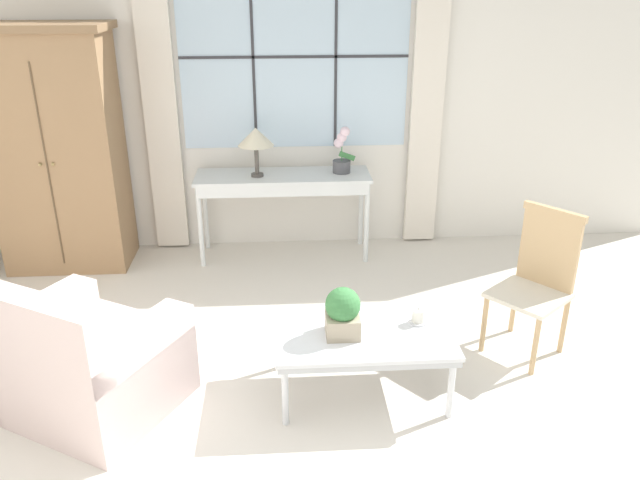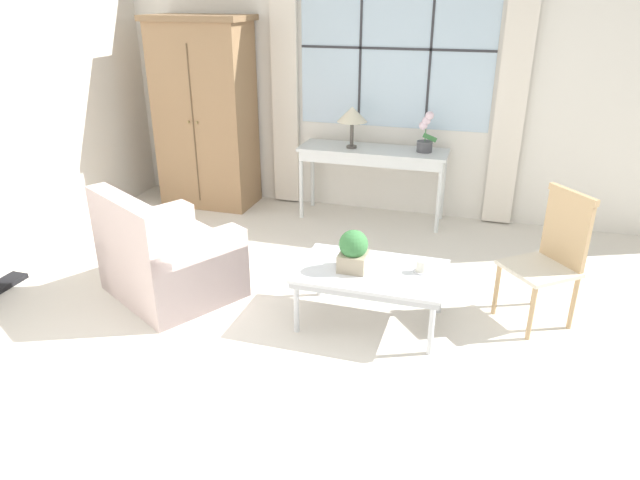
# 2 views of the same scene
# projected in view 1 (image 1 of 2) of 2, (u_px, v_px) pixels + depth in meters

# --- Properties ---
(ground_plane) EXTENTS (14.00, 14.00, 0.00)m
(ground_plane) POSITION_uv_depth(u_px,v_px,m) (316.00, 460.00, 3.35)
(ground_plane) COLOR silver
(wall_back_windowed) EXTENTS (7.20, 0.14, 2.80)m
(wall_back_windowed) POSITION_uv_depth(u_px,v_px,m) (295.00, 95.00, 5.57)
(wall_back_windowed) COLOR silver
(wall_back_windowed) RESTS_ON ground_plane
(armoire) EXTENTS (1.09, 0.64, 2.06)m
(armoire) POSITION_uv_depth(u_px,v_px,m) (58.00, 150.00, 5.26)
(armoire) COLOR #93704C
(armoire) RESTS_ON ground_plane
(console_table) EXTENTS (1.54, 0.48, 0.77)m
(console_table) POSITION_uv_depth(u_px,v_px,m) (283.00, 183.00, 5.55)
(console_table) COLOR silver
(console_table) RESTS_ON ground_plane
(table_lamp) EXTENTS (0.31, 0.31, 0.43)m
(table_lamp) POSITION_uv_depth(u_px,v_px,m) (256.00, 138.00, 5.33)
(table_lamp) COLOR #4C4742
(table_lamp) RESTS_ON console_table
(potted_orchid) EXTENTS (0.20, 0.16, 0.41)m
(potted_orchid) POSITION_uv_depth(u_px,v_px,m) (342.00, 154.00, 5.51)
(potted_orchid) COLOR #4C4C51
(potted_orchid) RESTS_ON console_table
(armchair_upholstered) EXTENTS (1.25, 1.20, 0.89)m
(armchair_upholstered) POSITION_uv_depth(u_px,v_px,m) (84.00, 364.00, 3.65)
(armchair_upholstered) COLOR beige
(armchair_upholstered) RESTS_ON ground_plane
(side_chair_wooden) EXTENTS (0.62, 0.62, 1.00)m
(side_chair_wooden) POSITION_uv_depth(u_px,v_px,m) (538.00, 275.00, 4.16)
(side_chair_wooden) COLOR beige
(side_chair_wooden) RESTS_ON ground_plane
(coffee_table) EXTENTS (1.06, 0.67, 0.43)m
(coffee_table) POSITION_uv_depth(u_px,v_px,m) (363.00, 336.00, 3.76)
(coffee_table) COLOR silver
(coffee_table) RESTS_ON ground_plane
(potted_plant_small) EXTENTS (0.21, 0.21, 0.30)m
(potted_plant_small) POSITION_uv_depth(u_px,v_px,m) (343.00, 312.00, 3.64)
(potted_plant_small) COLOR tan
(potted_plant_small) RESTS_ON coffee_table
(pillar_candle) EXTENTS (0.11, 0.11, 0.10)m
(pillar_candle) POSITION_uv_depth(u_px,v_px,m) (418.00, 317.00, 3.81)
(pillar_candle) COLOR silver
(pillar_candle) RESTS_ON coffee_table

